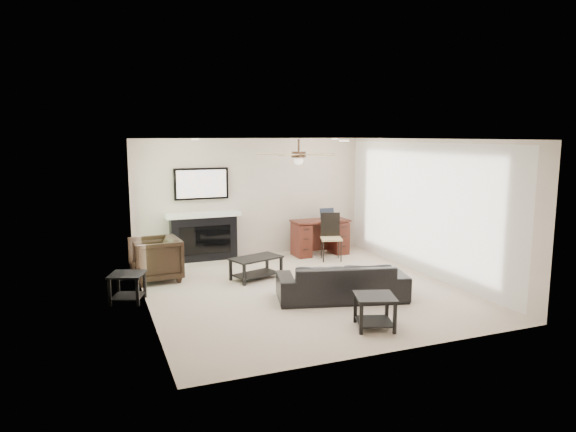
% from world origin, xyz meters
% --- Properties ---
extents(room_shell, '(5.50, 5.54, 2.52)m').
position_xyz_m(room_shell, '(0.19, 0.08, 1.68)').
color(room_shell, beige).
rests_on(room_shell, ground).
extents(sofa, '(2.15, 1.27, 0.59)m').
position_xyz_m(sofa, '(0.39, -0.75, 0.29)').
color(sofa, black).
rests_on(sofa, ground).
extents(armchair, '(0.91, 0.89, 0.77)m').
position_xyz_m(armchair, '(-2.21, 1.40, 0.39)').
color(armchair, black).
rests_on(armchair, ground).
extents(coffee_table, '(1.01, 0.76, 0.40)m').
position_xyz_m(coffee_table, '(-0.51, 0.85, 0.20)').
color(coffee_table, black).
rests_on(coffee_table, ground).
extents(end_table_near, '(0.66, 0.66, 0.45)m').
position_xyz_m(end_table_near, '(0.24, -2.00, 0.23)').
color(end_table_near, black).
rests_on(end_table_near, ground).
extents(end_table_left, '(0.64, 0.64, 0.45)m').
position_xyz_m(end_table_left, '(-2.76, 0.35, 0.23)').
color(end_table_left, black).
rests_on(end_table_left, ground).
extents(fireplace_unit, '(1.52, 0.34, 1.91)m').
position_xyz_m(fireplace_unit, '(-1.08, 2.58, 0.95)').
color(fireplace_unit, black).
rests_on(fireplace_unit, ground).
extents(desk, '(1.22, 0.56, 0.76)m').
position_xyz_m(desk, '(1.37, 2.19, 0.38)').
color(desk, '#37190D').
rests_on(desk, ground).
extents(desk_chair, '(0.54, 0.55, 0.97)m').
position_xyz_m(desk_chair, '(1.37, 1.64, 0.48)').
color(desk_chair, black).
rests_on(desk_chair, ground).
extents(laptop, '(0.33, 0.24, 0.23)m').
position_xyz_m(laptop, '(1.57, 2.17, 0.88)').
color(laptop, black).
rests_on(laptop, desk).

